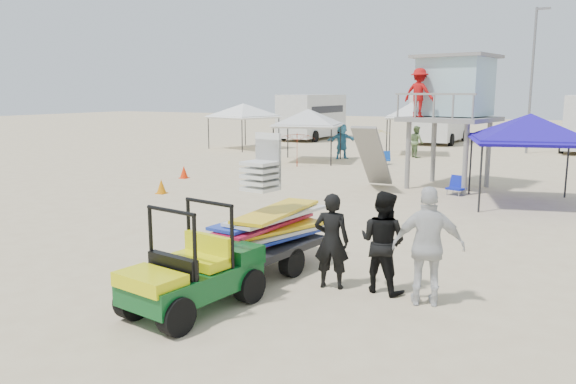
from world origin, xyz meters
The scene contains 21 objects.
ground centered at (0.00, 0.00, 0.00)m, with size 140.00×140.00×0.00m, color beige.
utility_cart centered at (0.79, -0.77, 0.78)m, with size 1.41×2.35×1.68m.
surf_trailer centered at (0.79, 1.56, 0.96)m, with size 1.73×2.75×2.34m.
man_left centered at (2.31, 1.26, 0.85)m, with size 0.62×0.41×1.71m, color black.
man_mid centered at (3.16, 1.51, 0.89)m, with size 0.86×0.67×1.77m, color black.
man_right centered at (4.01, 1.26, 0.98)m, with size 1.15×0.48×1.96m, color silver.
lifeguard_tower centered at (1.62, 13.06, 3.44)m, with size 3.38×3.38×4.61m.
canopy_blue centered at (4.52, 10.97, 2.65)m, with size 3.92×3.92×3.20m.
canopy_white_a centered at (-6.23, 17.60, 2.47)m, with size 3.61×3.61×3.02m.
canopy_white_b centered at (-12.59, 21.56, 2.61)m, with size 3.92×3.92×3.15m.
canopy_white_c centered at (-2.66, 23.12, 2.72)m, with size 3.10×3.10×3.27m.
umbrella_a centered at (-5.77, 15.48, 0.81)m, with size 1.76×1.79×1.61m, color #A82D12.
umbrella_b centered at (-3.60, 19.58, 0.84)m, with size 1.82×1.86×1.67m, color yellow.
cone_near centered at (-6.63, 7.10, 0.25)m, with size 0.34×0.34×0.50m, color orange.
cone_far centered at (-8.17, 10.22, 0.25)m, with size 0.34×0.34×0.50m, color #F62E07.
beach_chair_a centered at (-2.49, 18.29, 0.31)m, with size 0.73×0.84×0.64m.
beach_chair_b centered at (2.31, 11.73, 0.31)m, with size 0.66×0.72×0.64m.
rv_far_left centered at (-12.00, 29.99, 1.80)m, with size 2.64×6.80×3.25m.
rv_mid_left centered at (-3.00, 31.49, 1.80)m, with size 2.65×6.50×3.25m.
light_pole_left centered at (3.00, 27.00, 4.00)m, with size 0.14×0.14×8.00m, color slate.
distant_beachgoers centered at (-0.54, 19.81, 0.87)m, with size 14.82×11.85×1.84m.
Camera 1 is at (6.15, -7.49, 3.42)m, focal length 35.00 mm.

